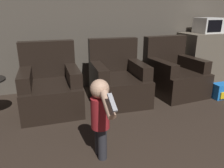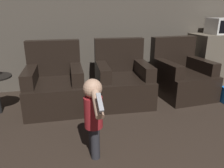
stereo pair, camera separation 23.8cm
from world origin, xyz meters
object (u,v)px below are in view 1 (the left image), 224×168
Objects in this scene: armchair_right at (173,75)px; armchair_middle at (118,81)px; toy_backpack at (221,91)px; microwave at (209,25)px; armchair_left at (51,88)px; person_toddler at (100,113)px.

armchair_middle is at bearing 176.06° from armchair_right.
toy_backpack is (0.59, -0.50, -0.20)m from armchair_right.
armchair_right is 1.35m from microwave.
armchair_left is 1.38m from person_toddler.
armchair_right reaches higher than person_toddler.
armchair_right is 1.19× the size of person_toddler.
person_toddler is (-1.69, -1.32, 0.15)m from armchair_right.
armchair_right is at bearing 1.48° from armchair_left.
person_toddler is at bearing -145.98° from armchair_right.
person_toddler is (0.37, -1.32, 0.15)m from armchair_left.
armchair_left is 2.70m from toy_backpack.
toy_backpack is at bearing -44.34° from armchair_right.
microwave is (3.07, 0.44, 0.78)m from armchair_left.
armchair_middle is at bearing 1.48° from armchair_left.
armchair_right is at bearing 139.60° from toy_backpack.
toy_backpack is at bearing -73.21° from person_toddler.
armchair_left is 3.65× the size of toy_backpack.
armchair_left is 1.00× the size of armchair_middle.
armchair_left is at bearing 176.05° from armchair_right.
toy_backpack is 1.42m from microwave.
armchair_right is 0.80m from toy_backpack.
microwave reaches higher than toy_backpack.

